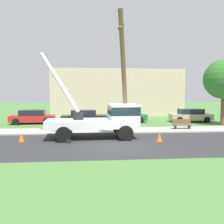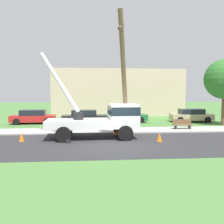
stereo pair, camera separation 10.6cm
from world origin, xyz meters
name	(u,v)px [view 1 (the left image)]	position (x,y,z in m)	size (l,w,h in m)	color
ground_plane	(105,121)	(0.00, 12.00, 0.00)	(120.00, 120.00, 0.00)	#477538
road_asphalt	(117,144)	(0.00, 0.00, 0.00)	(80.00, 7.20, 0.01)	#2B2B2D
sidewalk_strip	(110,130)	(0.00, 5.03, 0.05)	(80.00, 2.86, 0.10)	#9E9E99
utility_truck	(104,118)	(-0.65, 2.05, 1.41)	(6.87, 3.21, 5.98)	silver
leaning_utility_pole	(124,76)	(0.72, 2.27, 4.31)	(1.34, 3.93, 8.45)	brown
traffic_cone_ahead	(159,137)	(2.81, 0.50, 0.28)	(0.36, 0.36, 0.56)	orange
traffic_cone_behind	(22,137)	(-6.02, 1.23, 0.28)	(0.36, 0.36, 0.56)	orange
traffic_cone_curbside	(116,131)	(0.31, 3.21, 0.28)	(0.36, 0.36, 0.56)	orange
parked_sedan_red	(33,117)	(-7.50, 10.51, 0.71)	(4.51, 2.21, 1.42)	#B21E1E
parked_sedan_black	(83,117)	(-2.35, 10.05, 0.71)	(4.48, 2.15, 1.42)	black
parked_sedan_green	(125,116)	(2.10, 10.90, 0.71)	(4.47, 2.15, 1.42)	#1E6638
parked_sedan_tan	(191,115)	(9.22, 10.68, 0.71)	(4.49, 2.18, 1.42)	tan
park_bench	(182,124)	(6.09, 5.10, 0.46)	(1.60, 0.45, 0.90)	brown
roadside_tree_near	(224,79)	(11.16, 7.74, 4.44)	(3.81, 3.81, 6.37)	brown
lowrise_building_backdrop	(117,93)	(2.13, 20.16, 3.20)	(18.00, 6.00, 6.40)	#C6B293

